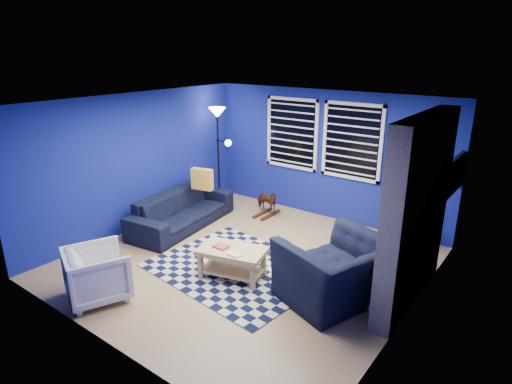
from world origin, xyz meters
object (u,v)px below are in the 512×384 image
armchair_bent (97,274)px  sofa (182,210)px  rocking_horse (266,201)px  tv (454,175)px  coffee_table (232,257)px  cabinet (408,230)px  armchair_big (336,271)px  floor_lamp (218,126)px

armchair_bent → sofa: bearing=-46.7°
rocking_horse → sofa: bearing=152.2°
sofa → rocking_horse: (0.97, 1.39, -0.02)m
tv → coffee_table: 3.57m
tv → cabinet: (-0.65, 0.25, -1.16)m
sofa → armchair_big: bearing=-106.6°
sofa → armchair_bent: 2.57m
rocking_horse → armchair_bent: bearing=-174.1°
armchair_bent → rocking_horse: armchair_bent is taller
sofa → cabinet: (3.67, 1.83, -0.09)m
armchair_big → armchair_bent: 3.18m
coffee_table → cabinet: 3.21m
sofa → floor_lamp: floor_lamp is taller
tv → cabinet: 1.35m
armchair_bent → armchair_big: bearing=-121.2°
rocking_horse → coffee_table: rocking_horse is taller
sofa → armchair_bent: bearing=-167.3°
tv → armchair_bent: (-3.43, -3.98, -1.04)m
floor_lamp → tv: bearing=2.5°
sofa → cabinet: size_ratio=3.88×
armchair_bent → floor_lamp: floor_lamp is taller
armchair_big → coffee_table: armchair_big is taller
armchair_big → coffee_table: bearing=-57.0°
armchair_bent → coffee_table: bearing=-103.3°
sofa → floor_lamp: 1.96m
coffee_table → floor_lamp: 3.49m
armchair_big → cabinet: (0.19, 2.38, -0.20)m
armchair_bent → rocking_horse: 3.80m
sofa → rocking_horse: bearing=-42.4°
tv → armchair_bent: tv is taller
sofa → armchair_bent: armchair_bent is taller
armchair_bent → cabinet: (2.78, 4.23, -0.12)m
coffee_table → cabinet: (1.68, 2.74, -0.10)m
armchair_bent → tv: bearing=-107.6°
tv → coffee_table: size_ratio=0.92×
sofa → floor_lamp: (-0.26, 1.38, 1.37)m
cabinet → coffee_table: bearing=-114.0°
tv → coffee_table: tv is taller
armchair_bent → rocking_horse: bearing=-68.1°
tv → rocking_horse: bearing=-176.8°
tv → rocking_horse: size_ratio=1.76×
coffee_table → armchair_bent: bearing=-126.3°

